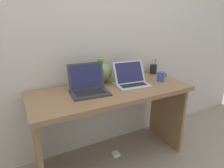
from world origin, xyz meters
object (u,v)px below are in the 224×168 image
object	(u,v)px
green_vase	(101,72)
coffee_mug	(161,76)
power_brick	(116,154)
pen_cup	(153,69)
laptop_right	(131,79)
laptop_left	(88,85)

from	to	relation	value
green_vase	coffee_mug	world-z (taller)	green_vase
green_vase	coffee_mug	xyz separation A→B (m)	(0.54, -0.25, -0.05)
power_brick	pen_cup	bearing A→B (deg)	19.03
laptop_right	power_brick	size ratio (longest dim) A/B	4.66
laptop_right	pen_cup	bearing A→B (deg)	25.17
laptop_right	pen_cup	distance (m)	0.48
laptop_left	laptop_right	xyz separation A→B (m)	(0.42, -0.01, -0.01)
green_vase	laptop_left	bearing A→B (deg)	-137.13
laptop_left	power_brick	world-z (taller)	laptop_left
green_vase	power_brick	xyz separation A→B (m)	(0.06, -0.20, -0.84)
laptop_right	pen_cup	world-z (taller)	laptop_right
laptop_left	coffee_mug	size ratio (longest dim) A/B	2.99
laptop_left	laptop_right	size ratio (longest dim) A/B	1.01
green_vase	coffee_mug	size ratio (longest dim) A/B	2.15
green_vase	pen_cup	size ratio (longest dim) A/B	1.36
green_vase	power_brick	distance (m)	0.86
coffee_mug	pen_cup	xyz separation A→B (m)	(0.10, 0.25, 0.01)
laptop_right	coffee_mug	distance (m)	0.33
pen_cup	green_vase	bearing A→B (deg)	179.94
coffee_mug	laptop_right	bearing A→B (deg)	172.14
laptop_left	pen_cup	size ratio (longest dim) A/B	1.89
laptop_left	laptop_right	distance (m)	0.42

